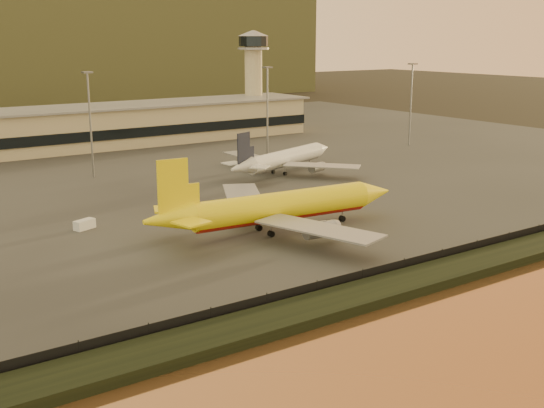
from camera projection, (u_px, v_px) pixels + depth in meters
The scene contains 11 objects.
ground at pixel (335, 255), 108.01m from camera, with size 900.00×900.00×0.00m, color black.
embankment at pixel (414, 281), 94.25m from camera, with size 320.00×7.00×1.40m, color black.
tarmac at pixel (110, 164), 183.90m from camera, with size 320.00×220.00×0.20m, color #2D2D2D.
perimeter_fence at pixel (394, 269), 97.31m from camera, with size 300.00×0.05×2.20m, color black.
terminal_building at pixel (22, 133), 198.83m from camera, with size 202.00×25.00×12.60m.
control_tower at pixel (253, 70), 246.09m from camera, with size 11.20×11.20×35.50m.
apron_light_masts at pixel (192, 109), 172.44m from camera, with size 152.20×12.20×25.40m.
dhl_cargo_jet at pixel (278, 208), 118.97m from camera, with size 49.18×48.00×14.68m.
white_narrowbody_jet at pixel (284, 159), 170.57m from camera, with size 40.78×38.62×12.10m.
gse_vehicle_yellow at pixel (288, 203), 136.85m from camera, with size 3.97×1.79×1.79m, color yellow.
gse_vehicle_white at pixel (84, 224), 121.42m from camera, with size 3.80×1.71×1.71m, color silver.
Camera 1 is at (-66.74, -79.00, 33.71)m, focal length 45.00 mm.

